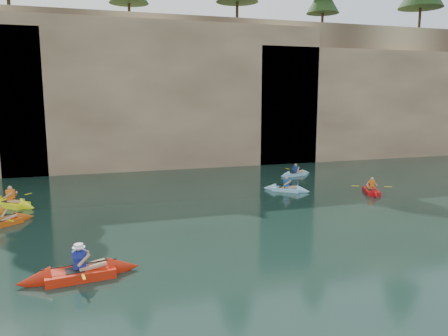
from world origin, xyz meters
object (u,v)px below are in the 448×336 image
object	(u,v)px
main_kayaker	(80,273)
kayaker_orange	(0,223)
kayaker_red_far	(371,190)
kayaker_ltblue_near	(286,189)

from	to	relation	value
main_kayaker	kayaker_orange	xyz separation A→B (m)	(-3.40, 6.86, -0.04)
kayaker_red_far	kayaker_orange	bearing A→B (deg)	116.69
main_kayaker	kayaker_red_far	distance (m)	17.74
main_kayaker	kayaker_ltblue_near	world-z (taller)	main_kayaker
kayaker_orange	kayaker_ltblue_near	xyz separation A→B (m)	(14.93, 2.58, -0.01)
main_kayaker	kayaker_ltblue_near	xyz separation A→B (m)	(11.53, 9.45, -0.04)
main_kayaker	kayaker_red_far	bearing A→B (deg)	18.40
main_kayaker	kayaker_red_far	size ratio (longest dim) A/B	1.21
kayaker_orange	kayaker_red_far	bearing A→B (deg)	-33.76
kayaker_orange	kayaker_red_far	world-z (taller)	kayaker_orange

